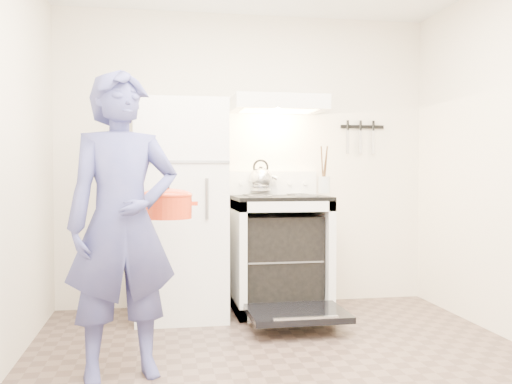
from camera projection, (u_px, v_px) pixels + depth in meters
floor at (295, 375)px, 3.21m from camera, size 3.60×3.60×0.00m
back_wall at (246, 160)px, 4.94m from camera, size 3.20×0.02×2.50m
refrigerator at (180, 209)px, 4.51m from camera, size 0.70×0.70×1.70m
stove_body at (280, 255)px, 4.68m from camera, size 0.76×0.65×0.92m
cooktop at (280, 198)px, 4.67m from camera, size 0.76×0.65×0.03m
backsplash at (273, 183)px, 4.94m from camera, size 0.76×0.07×0.20m
oven_door at (297, 313)px, 4.11m from camera, size 0.70×0.54×0.04m
oven_rack at (280, 258)px, 4.68m from camera, size 0.60×0.52×0.01m
range_hood at (278, 104)px, 4.71m from camera, size 0.76×0.50×0.12m
knife_strip at (362, 127)px, 5.09m from camera, size 0.40×0.02×0.03m
pizza_stone at (280, 257)px, 4.61m from camera, size 0.31×0.31×0.02m
tea_kettle at (261, 177)px, 4.85m from camera, size 0.25×0.20×0.30m
utensil_jar at (324, 185)px, 4.47m from camera, size 0.11×0.11×0.13m
person at (123, 225)px, 3.16m from camera, size 0.70×0.55×1.71m
dutch_oven at (167, 207)px, 3.54m from camera, size 0.38×0.31×0.24m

